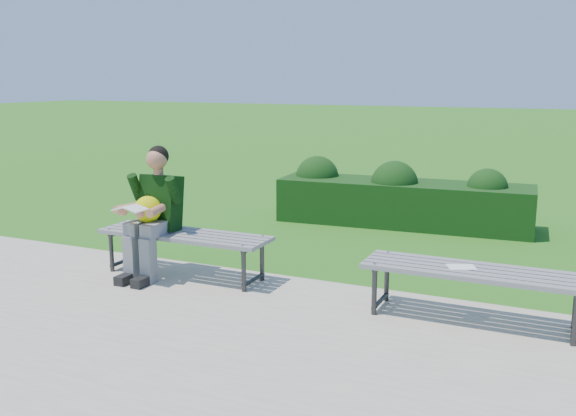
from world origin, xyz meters
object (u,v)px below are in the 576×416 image
object	(u,v)px
hedge	(398,198)
seated_boy	(153,208)
bench_left	(184,238)
paper_sheet	(462,267)
bench_right	(474,275)

from	to	relation	value
hedge	seated_boy	bearing A→B (deg)	-115.54
bench_left	paper_sheet	world-z (taller)	bench_left
hedge	paper_sheet	bearing A→B (deg)	-66.91
hedge	bench_right	size ratio (longest dim) A/B	1.94
hedge	bench_left	bearing A→B (deg)	-111.85
bench_left	paper_sheet	xyz separation A→B (m)	(2.75, -0.07, 0.06)
bench_left	paper_sheet	bearing A→B (deg)	-1.40
seated_boy	hedge	bearing A→B (deg)	64.46
bench_right	hedge	bearing A→B (deg)	114.52
bench_right	bench_left	bearing A→B (deg)	178.65
hedge	bench_right	distance (m)	3.69
hedge	seated_boy	size ratio (longest dim) A/B	2.65
hedge	bench_left	xyz separation A→B (m)	(-1.32, -3.29, 0.04)
bench_left	bench_right	distance (m)	2.85
hedge	paper_sheet	world-z (taller)	hedge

